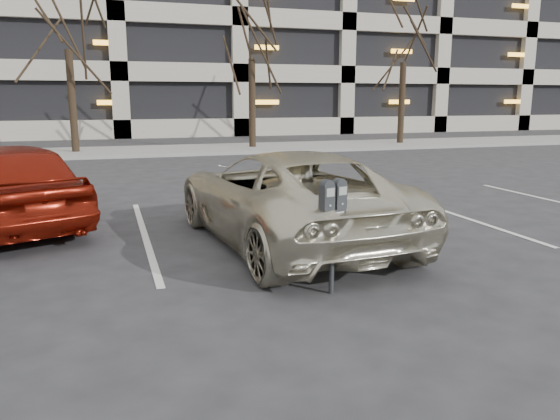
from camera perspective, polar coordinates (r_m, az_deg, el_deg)
name	(u,v)px	position (r m, az deg, el deg)	size (l,w,h in m)	color
ground	(272,270)	(6.91, -0.87, -6.26)	(140.00, 140.00, 0.00)	#28282B
sidewalk	(156,151)	(22.47, -12.84, 6.06)	(80.00, 4.00, 0.12)	gray
stall_lines	(145,235)	(8.86, -13.96, -2.53)	(16.90, 5.20, 0.00)	silver
tree_c	(251,1)	(23.38, -3.03, 21.01)	(3.62, 3.62, 8.23)	black
tree_d	(406,10)	(26.04, 13.00, 19.71)	(3.60, 3.60, 8.19)	black
parking_meter	(333,209)	(5.87, 5.55, 0.16)	(0.34, 0.21, 1.25)	black
suv_silver	(287,197)	(8.08, 0.72, 1.41)	(2.71, 5.14, 1.38)	beige
car_red	(6,184)	(10.05, -26.70, 2.45)	(1.74, 4.32, 1.47)	maroon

